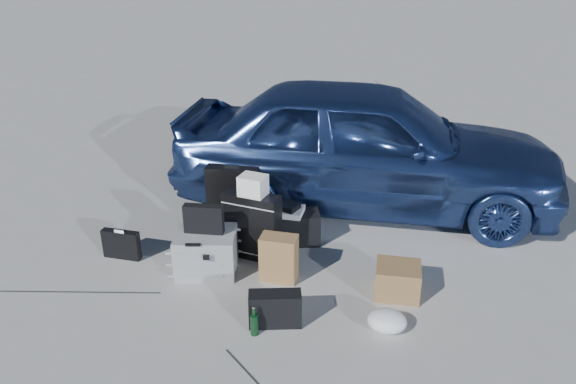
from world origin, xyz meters
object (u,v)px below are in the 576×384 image
object	(u,v)px
suitcase_right	(252,226)
cardboard_box	(398,280)
pelican_case	(206,252)
briefcase	(121,244)
suitcase_left	(234,198)
green_bottle	(254,321)
car	(366,144)
duffel_bag	(287,228)

from	to	relation	value
suitcase_right	cardboard_box	bearing A→B (deg)	-4.16
pelican_case	cardboard_box	xyz separation A→B (m)	(1.82, 0.21, -0.06)
pelican_case	briefcase	xyz separation A→B (m)	(-0.93, -0.06, -0.06)
briefcase	suitcase_right	bearing A→B (deg)	15.96
cardboard_box	briefcase	bearing A→B (deg)	-174.40
suitcase_left	cardboard_box	size ratio (longest dim) A/B	1.85
green_bottle	suitcase_left	bearing A→B (deg)	118.94
suitcase_left	green_bottle	bearing A→B (deg)	-72.02
suitcase_right	green_bottle	size ratio (longest dim) A/B	2.64
pelican_case	suitcase_right	xyz separation A→B (m)	(0.31, 0.41, 0.14)
car	green_bottle	distance (m)	2.86
pelican_case	briefcase	size ratio (longest dim) A/B	1.46
pelican_case	duffel_bag	distance (m)	0.96
duffel_bag	briefcase	bearing A→B (deg)	-174.54
suitcase_right	cardboard_box	xyz separation A→B (m)	(1.51, -0.20, -0.19)
car	briefcase	size ratio (longest dim) A/B	11.45
suitcase_left	car	bearing A→B (deg)	31.09
pelican_case	briefcase	bearing A→B (deg)	165.31
cardboard_box	green_bottle	bearing A→B (deg)	-136.66
cardboard_box	green_bottle	distance (m)	1.40
suitcase_right	duffel_bag	world-z (taller)	suitcase_right
duffel_bag	suitcase_right	bearing A→B (deg)	-146.75
car	green_bottle	world-z (taller)	car
suitcase_left	suitcase_right	bearing A→B (deg)	-60.44
suitcase_right	suitcase_left	bearing A→B (deg)	134.07
duffel_bag	pelican_case	bearing A→B (deg)	-149.55
cardboard_box	green_bottle	size ratio (longest dim) A/B	1.53
cardboard_box	suitcase_left	bearing A→B (deg)	160.02
cardboard_box	duffel_bag	bearing A→B (deg)	155.47
suitcase_right	duffel_bag	xyz separation A→B (m)	(0.24, 0.38, -0.17)
suitcase_right	duffel_bag	distance (m)	0.48
suitcase_left	green_bottle	xyz separation A→B (m)	(0.92, -1.66, -0.24)
suitcase_left	duffel_bag	distance (m)	0.70
suitcase_right	green_bottle	bearing A→B (deg)	-63.50
car	duffel_bag	bearing A→B (deg)	146.73
suitcase_right	car	bearing A→B (deg)	67.07
pelican_case	car	bearing A→B (deg)	42.42
briefcase	green_bottle	world-z (taller)	briefcase
briefcase	duffel_bag	bearing A→B (deg)	24.95
car	suitcase_right	world-z (taller)	car
pelican_case	green_bottle	world-z (taller)	pelican_case
suitcase_right	pelican_case	bearing A→B (deg)	-123.99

